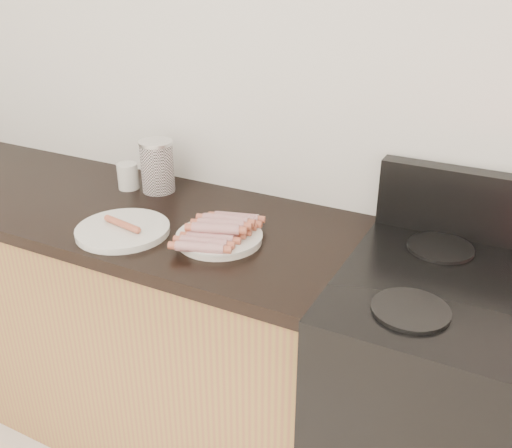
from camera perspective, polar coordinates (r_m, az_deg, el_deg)
The scene contains 12 objects.
wall_back at distance 1.84m, azimuth 1.24°, elevation 14.53°, with size 4.00×0.04×2.60m, color silver.
cabinet_base at distance 2.34m, azimuth -18.26°, elevation -7.45°, with size 2.20×0.59×0.86m, color olive.
counter_slab at distance 2.13m, azimuth -19.90°, elevation 2.77°, with size 2.20×0.62×0.04m, color black.
stove at distance 1.76m, azimuth 20.42°, elevation -19.16°, with size 0.76×0.65×0.91m.
burner_near_left at distance 1.36m, azimuth 15.20°, elevation -8.29°, with size 0.18×0.18×0.01m, color black.
burner_far_left at distance 1.65m, azimuth 17.96°, elevation -2.27°, with size 0.18×0.18×0.01m, color black.
main_plate at distance 1.64m, azimuth -3.69°, elevation -1.47°, with size 0.25×0.25×0.02m, color white.
side_plate at distance 1.73m, azimuth -13.17°, elevation -0.60°, with size 0.28×0.28×0.02m, color white.
hotdog_pile at distance 1.63m, azimuth -3.71°, elevation -0.55°, with size 0.14×0.28×0.05m.
plain_sausages at distance 1.72m, azimuth -13.24°, elevation 0.01°, with size 0.14×0.04×0.02m.
canister at distance 1.99m, azimuth -9.85°, elevation 5.71°, with size 0.12×0.12×0.18m.
mug at distance 2.04m, azimuth -12.69°, elevation 4.69°, with size 0.07×0.07×0.09m, color white.
Camera 1 is at (0.80, 0.38, 1.65)m, focal length 40.00 mm.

